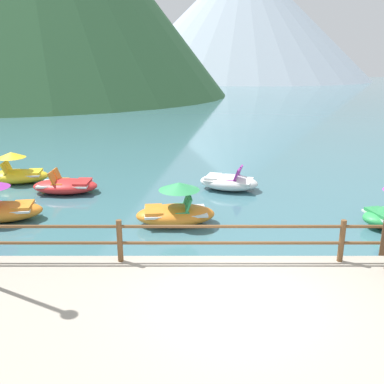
{
  "coord_description": "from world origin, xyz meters",
  "views": [
    {
      "loc": [
        -0.83,
        -6.63,
        4.52
      ],
      "look_at": [
        -0.88,
        5.0,
        0.9
      ],
      "focal_mm": 38.86,
      "sensor_mm": 36.0,
      "label": 1
    }
  ],
  "objects_px": {
    "pedal_boat_0": "(177,210)",
    "pedal_boat_6": "(230,182)",
    "pedal_boat_3": "(0,208)",
    "pedal_boat_1": "(68,186)",
    "pedal_boat_7": "(19,173)"
  },
  "relations": [
    {
      "from": "pedal_boat_0",
      "to": "pedal_boat_6",
      "type": "bearing_deg",
      "value": 61.95
    },
    {
      "from": "pedal_boat_0",
      "to": "pedal_boat_3",
      "type": "bearing_deg",
      "value": 177.42
    },
    {
      "from": "pedal_boat_6",
      "to": "pedal_boat_1",
      "type": "bearing_deg",
      "value": -176.27
    },
    {
      "from": "pedal_boat_0",
      "to": "pedal_boat_3",
      "type": "xyz_separation_m",
      "value": [
        -5.3,
        0.24,
        -0.01
      ]
    },
    {
      "from": "pedal_boat_6",
      "to": "pedal_boat_7",
      "type": "xyz_separation_m",
      "value": [
        -8.23,
        0.9,
        0.1
      ]
    },
    {
      "from": "pedal_boat_0",
      "to": "pedal_boat_7",
      "type": "distance_m",
      "value": 7.73
    },
    {
      "from": "pedal_boat_0",
      "to": "pedal_boat_6",
      "type": "distance_m",
      "value": 3.9
    },
    {
      "from": "pedal_boat_7",
      "to": "pedal_boat_0",
      "type": "bearing_deg",
      "value": -34.13
    },
    {
      "from": "pedal_boat_6",
      "to": "pedal_boat_7",
      "type": "bearing_deg",
      "value": 173.78
    },
    {
      "from": "pedal_boat_1",
      "to": "pedal_boat_6",
      "type": "distance_m",
      "value": 5.95
    },
    {
      "from": "pedal_boat_3",
      "to": "pedal_boat_0",
      "type": "bearing_deg",
      "value": -2.58
    },
    {
      "from": "pedal_boat_3",
      "to": "pedal_boat_6",
      "type": "bearing_deg",
      "value": 24.16
    },
    {
      "from": "pedal_boat_1",
      "to": "pedal_boat_7",
      "type": "bearing_deg",
      "value": 150.69
    },
    {
      "from": "pedal_boat_0",
      "to": "pedal_boat_3",
      "type": "height_order",
      "value": "pedal_boat_3"
    },
    {
      "from": "pedal_boat_7",
      "to": "pedal_boat_6",
      "type": "bearing_deg",
      "value": -6.22
    }
  ]
}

